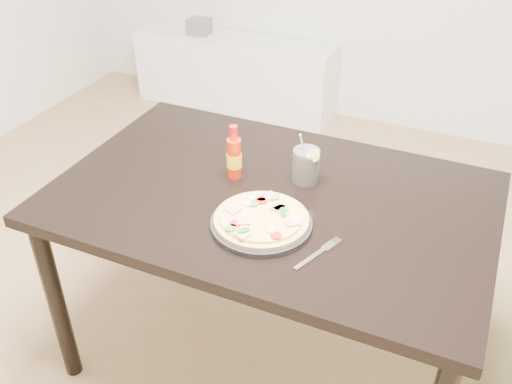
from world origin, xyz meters
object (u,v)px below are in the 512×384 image
at_px(dining_table, 271,214).
at_px(plate, 261,224).
at_px(hot_sauce_bottle, 234,157).
at_px(media_console, 235,73).
at_px(cola_cup, 306,166).
at_px(fork, 319,252).
at_px(pizza, 262,218).

height_order(dining_table, plate, plate).
bearing_deg(hot_sauce_bottle, media_console, 116.17).
height_order(hot_sauce_bottle, media_console, hot_sauce_bottle).
bearing_deg(media_console, cola_cup, -57.63).
relative_size(plate, fork, 1.68).
relative_size(dining_table, media_console, 1.00).
distance_m(plate, hot_sauce_bottle, 0.30).
distance_m(cola_cup, fork, 0.38).
distance_m(dining_table, fork, 0.34).
distance_m(dining_table, media_console, 2.29).
height_order(plate, hot_sauce_bottle, hot_sauce_bottle).
relative_size(cola_cup, fork, 0.98).
xyz_separation_m(plate, cola_cup, (0.03, 0.29, 0.05)).
bearing_deg(cola_cup, fork, -63.95).
height_order(pizza, fork, pizza).
height_order(dining_table, fork, fork).
bearing_deg(pizza, dining_table, 103.24).
height_order(plate, pizza, pizza).
bearing_deg(dining_table, hot_sauce_bottle, 163.23).
relative_size(pizza, fork, 1.56).
bearing_deg(pizza, plate, -103.22).
relative_size(dining_table, fork, 7.74).
bearing_deg(pizza, fork, -14.33).
relative_size(hot_sauce_bottle, media_console, 0.14).
distance_m(pizza, hot_sauce_bottle, 0.29).
relative_size(pizza, hot_sauce_bottle, 1.49).
height_order(pizza, hot_sauce_bottle, hot_sauce_bottle).
distance_m(hot_sauce_bottle, media_console, 2.21).
bearing_deg(pizza, hot_sauce_bottle, 131.98).
bearing_deg(media_console, dining_table, -60.84).
bearing_deg(cola_cup, pizza, -96.55).
bearing_deg(plate, hot_sauce_bottle, 131.84).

